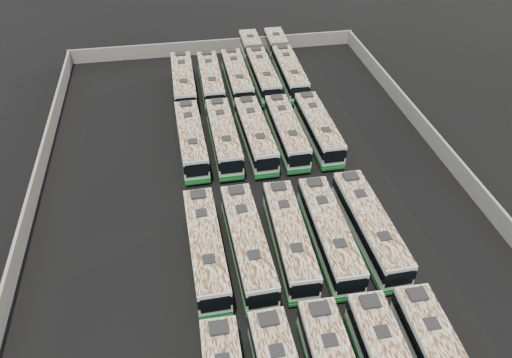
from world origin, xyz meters
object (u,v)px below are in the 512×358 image
(bus_midfront_far_left, at_px, (206,248))
(bus_midfront_far_right, at_px, (369,227))
(bus_midfront_right, at_px, (329,233))
(bus_midback_far_left, at_px, (191,139))
(bus_back_left, at_px, (211,80))
(bus_midback_left, at_px, (224,137))
(bus_midback_center, at_px, (255,134))
(bus_midfront_left, at_px, (248,244))
(bus_midback_far_right, at_px, (318,128))
(bus_back_far_right, at_px, (285,63))
(bus_back_center, at_px, (237,78))
(bus_midfront_center, at_px, (289,238))
(bus_back_right, at_px, (259,65))
(bus_back_far_left, at_px, (184,82))
(bus_midback_right, at_px, (287,131))

(bus_midfront_far_left, distance_m, bus_midfront_far_right, 14.99)
(bus_midfront_right, height_order, bus_midback_far_left, bus_midback_far_left)
(bus_midfront_right, relative_size, bus_back_left, 1.01)
(bus_midback_left, distance_m, bus_midback_center, 3.69)
(bus_midfront_left, bearing_deg, bus_midfront_right, -1.17)
(bus_midfront_far_right, relative_size, bus_midback_center, 1.02)
(bus_midback_far_right, bearing_deg, bus_back_far_right, 89.33)
(bus_midfront_far_left, distance_m, bus_back_center, 32.64)
(bus_midfront_center, bearing_deg, bus_midfront_right, -0.88)
(bus_midfront_center, height_order, bus_midfront_far_right, bus_midfront_far_right)
(bus_back_right, bearing_deg, bus_back_far_right, -0.94)
(bus_midback_far_left, height_order, bus_back_far_right, bus_midback_far_left)
(bus_midback_left, bearing_deg, bus_midback_center, -3.48)
(bus_midback_left, relative_size, bus_back_far_left, 0.97)
(bus_midback_right, bearing_deg, bus_midback_center, -179.52)
(bus_midback_far_right, bearing_deg, bus_midfront_right, -103.07)
(bus_midfront_far_right, xyz_separation_m, bus_midback_far_left, (-14.97, 17.41, -0.03))
(bus_midback_far_left, bearing_deg, bus_back_center, 61.61)
(bus_midfront_right, distance_m, bus_midback_right, 17.33)
(bus_midfront_right, bearing_deg, bus_midback_left, 113.51)
(bus_midback_far_right, height_order, bus_back_center, bus_back_center)
(bus_midback_right, height_order, bus_back_far_left, bus_back_far_left)
(bus_back_far_left, xyz_separation_m, bus_back_far_right, (15.02, 3.63, -0.06))
(bus_midfront_right, relative_size, bus_midback_left, 1.00)
(bus_midfront_far_left, xyz_separation_m, bus_back_far_left, (0.04, 31.69, 0.04))
(bus_midfront_left, relative_size, bus_back_far_left, 1.00)
(bus_midfront_far_right, height_order, bus_midback_left, bus_midfront_far_right)
(bus_midback_left, height_order, bus_midback_center, bus_midback_center)
(bus_midback_far_left, bearing_deg, bus_midback_right, -2.28)
(bus_midback_left, xyz_separation_m, bus_back_right, (7.41, 18.06, -0.03))
(bus_midback_right, distance_m, bus_midback_far_right, 3.85)
(bus_midfront_far_left, height_order, bus_midback_left, bus_midfront_far_left)
(bus_midback_far_right, height_order, bus_back_right, bus_back_right)
(bus_midback_center, height_order, bus_back_right, bus_midback_center)
(bus_midfront_far_right, bearing_deg, bus_midback_right, 101.47)
(bus_midfront_left, height_order, bus_midfront_far_right, bus_midfront_left)
(bus_midfront_left, bearing_deg, bus_midback_right, 65.20)
(bus_midback_center, bearing_deg, bus_midback_far_right, -0.99)
(bus_back_right, bearing_deg, bus_midfront_far_left, -107.58)
(bus_midback_far_left, bearing_deg, bus_back_right, 57.13)
(bus_back_left, bearing_deg, bus_midfront_center, -82.59)
(bus_back_center, bearing_deg, bus_midback_far_left, -117.24)
(bus_midfront_center, relative_size, bus_back_right, 0.65)
(bus_midback_right, xyz_separation_m, bus_back_center, (-3.72, 14.62, 0.04))
(bus_midfront_left, xyz_separation_m, bus_midfront_center, (3.82, 0.19, -0.07))
(bus_midback_right, xyz_separation_m, bus_back_far_left, (-11.12, 14.53, 0.08))
(bus_midfront_right, xyz_separation_m, bus_midback_center, (-3.70, 17.28, 0.00))
(bus_midback_right, bearing_deg, bus_back_right, 89.80)
(bus_midback_far_right, bearing_deg, bus_midfront_far_right, -90.51)
(bus_back_right, bearing_deg, bus_midback_far_left, -121.84)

